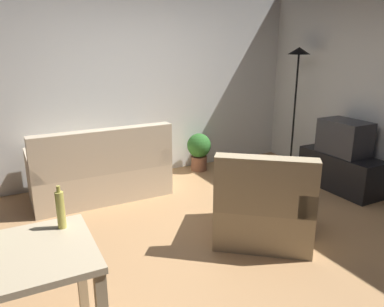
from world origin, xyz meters
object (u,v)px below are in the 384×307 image
at_px(tv_stand, 340,171).
at_px(potted_plant, 199,149).
at_px(tv, 345,137).
at_px(armchair, 263,208).
at_px(couch, 101,173).
at_px(bottle_squat, 61,209).
at_px(torchiere_lamp, 297,76).

relative_size(tv_stand, potted_plant, 1.93).
bearing_deg(potted_plant, tv, -49.42).
relative_size(tv, armchair, 0.49).
bearing_deg(potted_plant, armchair, -101.45).
distance_m(couch, bottle_squat, 2.38).
height_order(tv_stand, armchair, armchair).
distance_m(tv_stand, bottle_squat, 3.82).
distance_m(tv_stand, tv, 0.46).
distance_m(tv_stand, armchair, 1.82).
bearing_deg(tv_stand, potted_plant, 40.50).
distance_m(torchiere_lamp, potted_plant, 1.79).
xyz_separation_m(tv, potted_plant, (-1.30, 1.52, -0.37)).
xyz_separation_m(torchiere_lamp, armchair, (-1.72, -1.52, -1.09)).
relative_size(potted_plant, armchair, 0.46).
bearing_deg(tv_stand, torchiere_lamp, 0.00).
xyz_separation_m(couch, potted_plant, (1.57, 0.31, 0.02)).
xyz_separation_m(tv, armchair, (-1.73, -0.57, -0.38)).
xyz_separation_m(tv_stand, torchiere_lamp, (0.00, 0.95, 1.17)).
relative_size(torchiere_lamp, bottle_squat, 6.48).
bearing_deg(armchair, torchiere_lamp, -100.06).
xyz_separation_m(couch, tv, (2.88, -1.21, 0.39)).
bearing_deg(torchiere_lamp, armchair, -138.64).
bearing_deg(bottle_squat, couch, 70.70).
xyz_separation_m(couch, torchiere_lamp, (2.87, -0.26, 1.10)).
height_order(potted_plant, armchair, armchair).
distance_m(tv, bottle_squat, 3.77).
relative_size(tv_stand, torchiere_lamp, 0.61).
xyz_separation_m(tv, torchiere_lamp, (-0.00, 0.95, 0.71)).
bearing_deg(torchiere_lamp, couch, 174.76).
distance_m(potted_plant, bottle_squat, 3.46).
height_order(tv_stand, torchiere_lamp, torchiere_lamp).
height_order(couch, tv, same).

